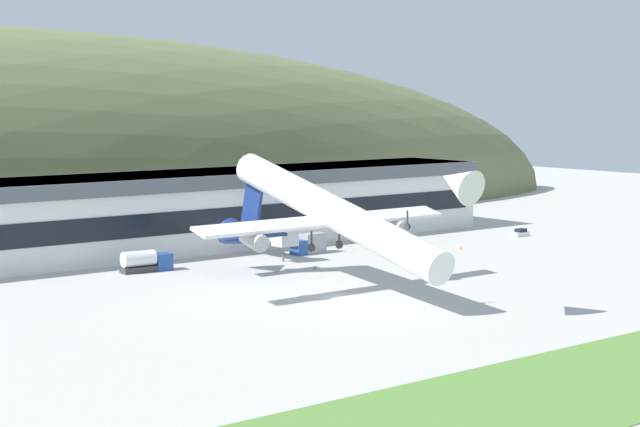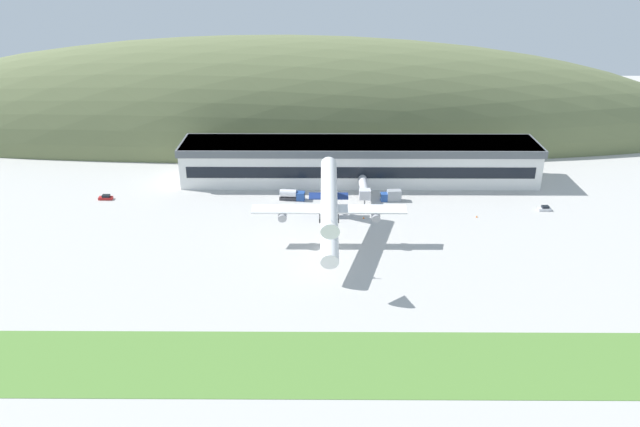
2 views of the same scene
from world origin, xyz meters
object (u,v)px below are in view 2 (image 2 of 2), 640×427
(traffic_cone_1, at_px, (364,218))
(jetway_0, at_px, (364,188))
(terminal_building, at_px, (359,159))
(service_car_1, at_px, (545,208))
(cargo_airplane, at_px, (329,207))
(box_truck, at_px, (292,195))
(fuel_truck, at_px, (391,196))
(traffic_cone_0, at_px, (477,216))
(service_car_0, at_px, (106,197))

(traffic_cone_1, bearing_deg, jetway_0, 86.78)
(terminal_building, xyz_separation_m, service_car_1, (53.73, -24.79, -6.85))
(cargo_airplane, relative_size, box_truck, 6.43)
(jetway_0, height_order, service_car_1, jetway_0)
(terminal_building, xyz_separation_m, fuel_truck, (9.10, -17.54, -5.89))
(jetway_0, height_order, traffic_cone_1, jetway_0)
(jetway_0, relative_size, fuel_truck, 2.28)
(fuel_truck, bearing_deg, traffic_cone_0, -27.63)
(traffic_cone_0, xyz_separation_m, traffic_cone_1, (-32.74, -1.08, 0.00))
(service_car_0, distance_m, traffic_cone_0, 112.17)
(jetway_0, distance_m, fuel_truck, 8.81)
(service_car_0, xyz_separation_m, traffic_cone_0, (111.45, -12.67, -0.35))
(terminal_building, relative_size, service_car_0, 27.63)
(jetway_0, xyz_separation_m, cargo_airplane, (-10.88, -29.90, 6.48))
(service_car_0, height_order, traffic_cone_0, service_car_0)
(cargo_airplane, distance_m, fuel_truck, 36.45)
(fuel_truck, bearing_deg, box_truck, 178.92)
(jetway_0, xyz_separation_m, service_car_1, (53.10, -7.57, -3.39))
(service_car_0, bearing_deg, traffic_cone_1, -9.92)
(jetway_0, bearing_deg, traffic_cone_0, -21.54)
(service_car_0, bearing_deg, service_car_1, -3.29)
(traffic_cone_0, bearing_deg, cargo_airplane, -158.04)
(terminal_building, height_order, box_truck, terminal_building)
(traffic_cone_0, bearing_deg, traffic_cone_1, -178.10)
(fuel_truck, bearing_deg, traffic_cone_1, -124.61)
(cargo_airplane, height_order, fuel_truck, cargo_airplane)
(fuel_truck, xyz_separation_m, traffic_cone_1, (-9.24, -13.39, -1.29))
(jetway_0, bearing_deg, service_car_1, -8.11)
(cargo_airplane, xyz_separation_m, service_car_0, (-68.60, 29.95, -9.84))
(jetway_0, distance_m, service_car_0, 79.55)
(service_car_1, distance_m, box_truck, 75.58)
(cargo_airplane, height_order, service_car_0, cargo_airplane)
(service_car_1, relative_size, traffic_cone_0, 6.50)
(fuel_truck, height_order, traffic_cone_0, fuel_truck)
(jetway_0, distance_m, box_truck, 22.21)
(terminal_building, bearing_deg, jetway_0, -87.89)
(service_car_1, relative_size, fuel_truck, 0.59)
(box_truck, bearing_deg, service_car_0, -179.80)
(traffic_cone_0, distance_m, traffic_cone_1, 32.76)
(cargo_airplane, relative_size, service_car_1, 13.60)
(jetway_0, height_order, service_car_0, jetway_0)
(service_car_0, distance_m, box_truck, 57.41)
(terminal_building, relative_size, traffic_cone_0, 200.29)
(service_car_1, height_order, fuel_truck, fuel_truck)
(cargo_airplane, relative_size, fuel_truck, 7.98)
(terminal_building, bearing_deg, box_truck, -141.65)
(terminal_building, relative_size, cargo_airplane, 2.27)
(terminal_building, height_order, fuel_truck, terminal_building)
(service_car_0, xyz_separation_m, traffic_cone_1, (78.71, -13.76, -0.35))
(terminal_building, xyz_separation_m, cargo_airplane, (-10.25, -47.12, 3.01))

